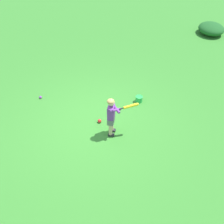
% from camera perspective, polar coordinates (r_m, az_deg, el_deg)
% --- Properties ---
extents(ground_plane, '(40.00, 40.00, 0.00)m').
position_cam_1_polar(ground_plane, '(6.61, -3.93, -2.34)').
color(ground_plane, '#38842D').
extents(child_batter, '(0.75, 0.34, 1.08)m').
position_cam_1_polar(child_batter, '(5.85, 0.10, -0.41)').
color(child_batter, '#232328').
rests_on(child_batter, ground).
extents(play_ball_behind_batter, '(0.08, 0.08, 0.08)m').
position_cam_1_polar(play_ball_behind_batter, '(7.68, -16.22, 3.31)').
color(play_ball_behind_batter, purple).
rests_on(play_ball_behind_batter, ground).
extents(play_ball_center_lawn, '(0.10, 0.10, 0.10)m').
position_cam_1_polar(play_ball_center_lawn, '(6.56, -2.91, -2.06)').
color(play_ball_center_lawn, red).
rests_on(play_ball_center_lawn, ground).
extents(toy_bucket, '(0.22, 0.22, 0.19)m').
position_cam_1_polar(toy_bucket, '(7.25, 6.27, 3.03)').
color(toy_bucket, green).
rests_on(toy_bucket, ground).
extents(shrub_left_background, '(1.09, 1.27, 0.46)m').
position_cam_1_polar(shrub_left_background, '(12.25, 21.99, 17.47)').
color(shrub_left_background, '#1E5B23').
rests_on(shrub_left_background, ground).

